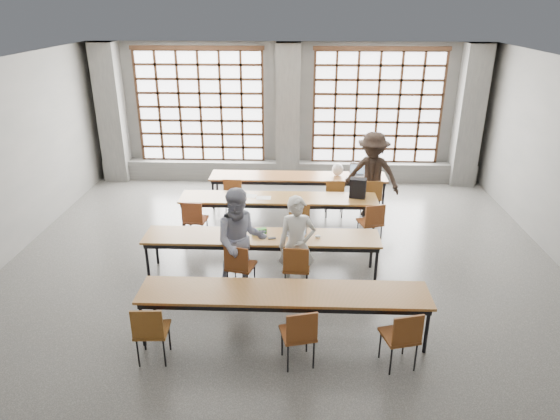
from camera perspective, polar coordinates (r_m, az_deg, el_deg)
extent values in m
plane|color=#464644|center=(8.50, 0.02, -8.46)|extent=(11.00, 11.00, 0.00)
plane|color=silver|center=(7.32, 0.02, 15.64)|extent=(11.00, 11.00, 0.00)
plane|color=#595957|center=(13.04, 0.96, 11.04)|extent=(10.00, 0.00, 10.00)
cube|color=#545451|center=(13.63, -18.68, 10.38)|extent=(0.60, 0.55, 3.50)
cube|color=#545451|center=(12.76, 0.93, 10.78)|extent=(0.60, 0.55, 3.50)
cube|color=#545451|center=(13.44, 20.79, 9.94)|extent=(0.60, 0.55, 3.50)
cube|color=white|center=(13.23, -9.04, 11.60)|extent=(3.20, 0.02, 2.80)
cube|color=black|center=(13.15, -9.10, 11.53)|extent=(3.20, 0.05, 2.80)
cube|color=black|center=(13.50, -8.72, 5.50)|extent=(3.32, 0.07, 0.10)
cube|color=black|center=(12.95, -9.51, 17.83)|extent=(3.32, 0.07, 0.10)
cube|color=white|center=(13.13, 11.02, 11.39)|extent=(3.20, 0.02, 2.80)
cube|color=black|center=(13.06, 11.07, 11.32)|extent=(3.20, 0.05, 2.80)
cube|color=black|center=(13.41, 10.61, 5.25)|extent=(3.32, 0.07, 0.10)
cube|color=black|center=(12.86, 11.58, 17.65)|extent=(3.32, 0.07, 0.10)
cube|color=#545451|center=(13.24, 0.90, 4.49)|extent=(9.80, 0.35, 0.50)
cube|color=brown|center=(11.40, 2.07, 3.86)|extent=(4.00, 0.70, 0.04)
cube|color=black|center=(11.42, 2.07, 3.57)|extent=(3.90, 0.64, 0.08)
cylinder|color=black|center=(11.42, -7.64, 1.74)|extent=(0.05, 0.05, 0.69)
cylinder|color=black|center=(11.96, -7.20, 2.74)|extent=(0.05, 0.05, 0.69)
cylinder|color=black|center=(11.42, 11.72, 1.46)|extent=(0.05, 0.05, 0.69)
cylinder|color=black|center=(11.95, 11.30, 2.47)|extent=(0.05, 0.05, 0.69)
cube|color=brown|center=(10.13, -0.18, 1.37)|extent=(4.00, 0.70, 0.04)
cube|color=black|center=(10.15, -0.18, 1.06)|extent=(3.90, 0.64, 0.08)
cylinder|color=black|center=(10.26, -11.03, -0.99)|extent=(0.05, 0.05, 0.69)
cylinder|color=black|center=(10.78, -10.37, 0.25)|extent=(0.05, 0.05, 0.69)
cylinder|color=black|center=(10.11, 10.69, -1.33)|extent=(0.05, 0.05, 0.69)
cylinder|color=black|center=(10.64, 10.27, -0.05)|extent=(0.05, 0.05, 0.69)
cube|color=brown|center=(8.49, -2.10, -3.08)|extent=(4.00, 0.70, 0.04)
cube|color=black|center=(8.51, -2.10, -3.45)|extent=(3.90, 0.64, 0.08)
cylinder|color=black|center=(8.75, -14.92, -5.75)|extent=(0.05, 0.05, 0.69)
cylinder|color=black|center=(9.24, -13.93, -4.04)|extent=(0.05, 0.05, 0.69)
cylinder|color=black|center=(8.48, 10.92, -6.32)|extent=(0.05, 0.05, 0.69)
cylinder|color=black|center=(8.98, 10.41, -4.52)|extent=(0.05, 0.05, 0.69)
cube|color=brown|center=(6.94, 0.43, -9.45)|extent=(4.00, 0.70, 0.04)
cube|color=black|center=(6.97, 0.43, -9.86)|extent=(3.90, 0.64, 0.08)
cylinder|color=black|center=(7.22, -15.46, -12.48)|extent=(0.05, 0.05, 0.69)
cylinder|color=black|center=(7.67, -14.22, -10.02)|extent=(0.05, 0.05, 0.69)
cylinder|color=black|center=(7.12, 16.40, -13.12)|extent=(0.05, 0.05, 0.69)
cylinder|color=black|center=(7.59, 15.41, -10.57)|extent=(0.05, 0.05, 0.69)
cube|color=brown|center=(11.07, -5.23, 1.74)|extent=(0.43, 0.43, 0.04)
cube|color=brown|center=(10.80, -5.44, 2.49)|extent=(0.40, 0.04, 0.40)
cylinder|color=black|center=(11.15, -5.19, 0.66)|extent=(0.02, 0.02, 0.45)
cube|color=brown|center=(11.01, 6.21, 1.58)|extent=(0.42, 0.42, 0.04)
cube|color=brown|center=(10.74, 6.33, 2.33)|extent=(0.40, 0.03, 0.40)
cylinder|color=black|center=(11.09, 6.16, 0.49)|extent=(0.02, 0.02, 0.45)
cube|color=brown|center=(11.09, 10.33, 1.50)|extent=(0.43, 0.43, 0.04)
cube|color=brown|center=(10.83, 10.59, 2.25)|extent=(0.40, 0.04, 0.40)
cylinder|color=black|center=(11.18, 10.25, 0.43)|extent=(0.02, 0.02, 0.45)
cube|color=brown|center=(9.92, -9.59, -1.08)|extent=(0.46, 0.46, 0.04)
cube|color=brown|center=(9.65, -10.03, -0.30)|extent=(0.40, 0.07, 0.40)
cylinder|color=black|center=(10.01, -9.51, -2.25)|extent=(0.02, 0.02, 0.45)
cube|color=brown|center=(9.72, 2.04, -1.27)|extent=(0.47, 0.47, 0.04)
cube|color=brown|center=(9.44, 2.21, -0.49)|extent=(0.40, 0.08, 0.40)
cylinder|color=black|center=(9.81, 2.02, -2.47)|extent=(0.02, 0.02, 0.45)
cube|color=maroon|center=(9.82, 10.24, -1.38)|extent=(0.52, 0.52, 0.04)
cube|color=maroon|center=(9.56, 10.83, -0.60)|extent=(0.39, 0.15, 0.40)
cylinder|color=black|center=(9.91, 10.15, -2.57)|extent=(0.02, 0.02, 0.45)
cube|color=brown|center=(8.15, -4.48, -6.38)|extent=(0.51, 0.51, 0.04)
cube|color=brown|center=(7.88, -5.03, -5.59)|extent=(0.40, 0.13, 0.40)
cylinder|color=black|center=(8.26, -4.43, -7.74)|extent=(0.02, 0.02, 0.45)
cube|color=brown|center=(8.10, 1.90, -6.51)|extent=(0.44, 0.44, 0.04)
cube|color=brown|center=(7.81, 1.83, -5.76)|extent=(0.40, 0.05, 0.40)
cylinder|color=black|center=(8.21, 1.88, -7.88)|extent=(0.02, 0.02, 0.45)
cube|color=brown|center=(6.89, -14.39, -13.14)|extent=(0.44, 0.44, 0.04)
cube|color=brown|center=(6.61, -14.96, -12.53)|extent=(0.40, 0.05, 0.40)
cylinder|color=black|center=(7.03, -14.20, -14.63)|extent=(0.02, 0.02, 0.45)
cube|color=brown|center=(6.63, 2.05, -13.92)|extent=(0.51, 0.51, 0.04)
cube|color=brown|center=(6.34, 2.54, -13.30)|extent=(0.39, 0.13, 0.40)
cylinder|color=black|center=(6.77, 2.02, -15.44)|extent=(0.02, 0.02, 0.45)
cube|color=brown|center=(6.77, 13.46, -13.81)|extent=(0.51, 0.51, 0.04)
cube|color=brown|center=(6.49, 14.42, -13.17)|extent=(0.39, 0.13, 0.40)
cylinder|color=black|center=(6.90, 13.29, -15.31)|extent=(0.02, 0.02, 0.45)
imported|color=silver|center=(7.97, 1.94, -4.03)|extent=(0.62, 0.43, 1.63)
imported|color=#19204C|center=(7.99, -4.53, -3.53)|extent=(0.96, 0.80, 1.75)
imported|color=black|center=(10.97, 10.48, 3.97)|extent=(1.39, 1.10, 1.88)
cube|color=#A9A9AE|center=(8.50, 1.62, -2.82)|extent=(0.44, 0.39, 0.02)
cube|color=black|center=(8.48, 1.59, -2.77)|extent=(0.35, 0.30, 0.00)
cube|color=#A9A9AE|center=(8.56, 2.06, -1.74)|extent=(0.35, 0.22, 0.26)
cube|color=#93C0FF|center=(8.56, 2.02, -1.92)|extent=(0.30, 0.18, 0.21)
cube|color=silver|center=(11.52, 8.82, 3.95)|extent=(0.38, 0.29, 0.02)
cube|color=black|center=(11.51, 8.82, 3.99)|extent=(0.32, 0.21, 0.00)
cube|color=silver|center=(11.62, 8.85, 4.74)|extent=(0.36, 0.10, 0.26)
cube|color=#8BBBF0|center=(11.61, 8.84, 4.60)|extent=(0.31, 0.08, 0.21)
ellipsoid|color=white|center=(8.44, 4.34, -3.01)|extent=(0.10, 0.07, 0.04)
cube|color=#358C2E|center=(8.53, -2.41, -2.45)|extent=(0.27, 0.18, 0.09)
cube|color=black|center=(8.37, -0.93, -3.23)|extent=(0.14, 0.09, 0.01)
cube|color=white|center=(10.21, -3.54, 1.63)|extent=(0.33, 0.27, 0.00)
cube|color=silver|center=(10.09, -1.90, 1.40)|extent=(0.30, 0.21, 0.00)
cube|color=black|center=(10.16, 8.88, 2.49)|extent=(0.36, 0.26, 0.40)
ellipsoid|color=white|center=(11.44, 6.61, 4.63)|extent=(0.32, 0.29, 0.29)
cube|color=maroon|center=(6.87, -14.43, -12.80)|extent=(0.21, 0.11, 0.06)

